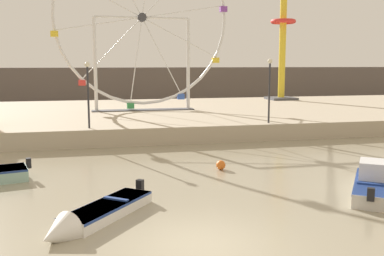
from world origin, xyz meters
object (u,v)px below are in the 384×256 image
promenade_lamp_far (88,85)px  motorboat_white_red_stripe (91,217)px  promenade_lamp_near (270,81)px  motorboat_pale_grey (372,179)px  ferris_wheel_white_frame (142,20)px  mooring_buoy_orange (221,165)px  drop_tower_yellow_tower (283,32)px

promenade_lamp_far → motorboat_white_red_stripe: bearing=-89.7°
motorboat_white_red_stripe → promenade_lamp_near: size_ratio=1.06×
motorboat_white_red_stripe → promenade_lamp_far: (-0.07, 13.46, 3.44)m
motorboat_pale_grey → promenade_lamp_far: size_ratio=1.30×
ferris_wheel_white_frame → mooring_buoy_orange: bearing=-84.5°
motorboat_white_red_stripe → mooring_buoy_orange: bearing=173.5°
ferris_wheel_white_frame → mooring_buoy_orange: size_ratio=32.94×
motorboat_pale_grey → ferris_wheel_white_frame: bearing=52.8°
motorboat_pale_grey → mooring_buoy_orange: motorboat_pale_grey is taller
promenade_lamp_far → ferris_wheel_white_frame: bearing=65.4°
promenade_lamp_far → promenade_lamp_near: bearing=-0.7°
drop_tower_yellow_tower → motorboat_white_red_stripe: bearing=-123.0°
motorboat_pale_grey → promenade_lamp_near: bearing=33.4°
promenade_lamp_near → motorboat_pale_grey: bearing=-92.3°
ferris_wheel_white_frame → promenade_lamp_far: bearing=-114.6°
mooring_buoy_orange → motorboat_white_red_stripe: bearing=-135.0°
ferris_wheel_white_frame → drop_tower_yellow_tower: (15.73, 7.92, -0.20)m
motorboat_pale_grey → promenade_lamp_near: 12.25m
motorboat_white_red_stripe → mooring_buoy_orange: 8.36m
motorboat_white_red_stripe → mooring_buoy_orange: motorboat_white_red_stripe is taller
drop_tower_yellow_tower → mooring_buoy_orange: drop_tower_yellow_tower is taller
motorboat_white_red_stripe → promenade_lamp_far: promenade_lamp_far is taller
motorboat_pale_grey → drop_tower_yellow_tower: 31.62m
mooring_buoy_orange → ferris_wheel_white_frame: bearing=95.5°
promenade_lamp_near → promenade_lamp_far: size_ratio=1.05×
motorboat_pale_grey → promenade_lamp_far: bearing=78.2°
motorboat_white_red_stripe → ferris_wheel_white_frame: (4.26, 22.91, 8.14)m
motorboat_pale_grey → ferris_wheel_white_frame: 23.73m
ferris_wheel_white_frame → drop_tower_yellow_tower: drop_tower_yellow_tower is taller
promenade_lamp_far → mooring_buoy_orange: (5.98, -7.55, -3.43)m
drop_tower_yellow_tower → promenade_lamp_near: drop_tower_yellow_tower is taller
motorboat_pale_grey → drop_tower_yellow_tower: drop_tower_yellow_tower is taller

